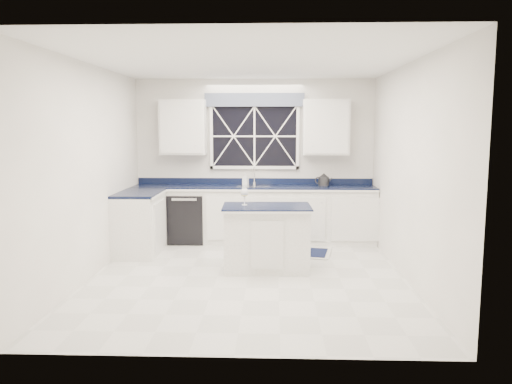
{
  "coord_description": "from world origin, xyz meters",
  "views": [
    {
      "loc": [
        0.33,
        -6.19,
        1.92
      ],
      "look_at": [
        0.09,
        0.4,
        1.05
      ],
      "focal_mm": 35.0,
      "sensor_mm": 36.0,
      "label": 1
    }
  ],
  "objects_px": {
    "dishwasher": "(188,217)",
    "soap_bottle": "(246,179)",
    "faucet": "(254,175)",
    "wine_glass": "(244,193)",
    "island": "(267,238)",
    "kettle": "(324,180)"
  },
  "relations": [
    {
      "from": "faucet",
      "to": "wine_glass",
      "type": "relative_size",
      "value": 1.27
    },
    {
      "from": "dishwasher",
      "to": "kettle",
      "type": "distance_m",
      "value": 2.34
    },
    {
      "from": "wine_glass",
      "to": "soap_bottle",
      "type": "distance_m",
      "value": 1.78
    },
    {
      "from": "kettle",
      "to": "soap_bottle",
      "type": "xyz_separation_m",
      "value": [
        -1.3,
        0.13,
        -0.0
      ]
    },
    {
      "from": "island",
      "to": "wine_glass",
      "type": "height_order",
      "value": "wine_glass"
    },
    {
      "from": "faucet",
      "to": "island",
      "type": "bearing_deg",
      "value": -82.53
    },
    {
      "from": "faucet",
      "to": "kettle",
      "type": "distance_m",
      "value": 1.16
    },
    {
      "from": "kettle",
      "to": "island",
      "type": "bearing_deg",
      "value": -94.87
    },
    {
      "from": "faucet",
      "to": "soap_bottle",
      "type": "distance_m",
      "value": 0.16
    },
    {
      "from": "kettle",
      "to": "wine_glass",
      "type": "xyz_separation_m",
      "value": [
        -1.21,
        -1.64,
        -0.0
      ]
    },
    {
      "from": "dishwasher",
      "to": "kettle",
      "type": "height_order",
      "value": "kettle"
    },
    {
      "from": "faucet",
      "to": "wine_glass",
      "type": "xyz_separation_m",
      "value": [
        -0.06,
        -1.75,
        -0.07
      ]
    },
    {
      "from": "dishwasher",
      "to": "wine_glass",
      "type": "xyz_separation_m",
      "value": [
        1.04,
        -1.56,
        0.62
      ]
    },
    {
      "from": "faucet",
      "to": "wine_glass",
      "type": "distance_m",
      "value": 1.75
    },
    {
      "from": "kettle",
      "to": "soap_bottle",
      "type": "distance_m",
      "value": 1.31
    },
    {
      "from": "dishwasher",
      "to": "soap_bottle",
      "type": "distance_m",
      "value": 1.16
    },
    {
      "from": "island",
      "to": "wine_glass",
      "type": "bearing_deg",
      "value": 169.8
    },
    {
      "from": "dishwasher",
      "to": "island",
      "type": "relative_size",
      "value": 0.69
    },
    {
      "from": "wine_glass",
      "to": "faucet",
      "type": "bearing_deg",
      "value": 87.94
    },
    {
      "from": "island",
      "to": "wine_glass",
      "type": "distance_m",
      "value": 0.67
    },
    {
      "from": "island",
      "to": "soap_bottle",
      "type": "xyz_separation_m",
      "value": [
        -0.39,
        1.82,
        0.6
      ]
    },
    {
      "from": "dishwasher",
      "to": "island",
      "type": "distance_m",
      "value": 2.08
    }
  ]
}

